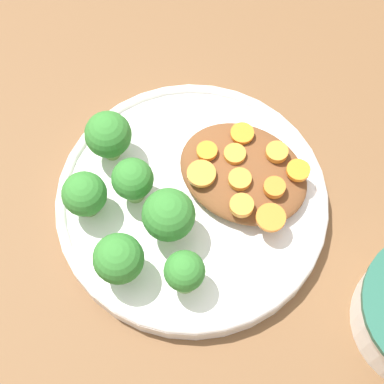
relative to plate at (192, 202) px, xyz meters
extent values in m
plane|color=brown|center=(0.00, 0.00, -0.01)|extent=(4.00, 4.00, 0.00)
cylinder|color=white|center=(0.00, 0.00, 0.00)|extent=(0.25, 0.25, 0.02)
torus|color=white|center=(0.00, 0.00, 0.01)|extent=(0.25, 0.25, 0.01)
ellipsoid|color=brown|center=(0.03, 0.04, 0.02)|extent=(0.12, 0.10, 0.02)
cylinder|color=#7FA85B|center=(-0.05, -0.02, 0.02)|extent=(0.02, 0.02, 0.02)
sphere|color=#337A2D|center=(-0.05, -0.02, 0.04)|extent=(0.04, 0.04, 0.04)
cylinder|color=#759E51|center=(0.00, -0.04, 0.02)|extent=(0.02, 0.02, 0.02)
sphere|color=#337A2D|center=(0.00, -0.04, 0.04)|extent=(0.05, 0.05, 0.05)
cylinder|color=#759E51|center=(-0.09, 0.00, 0.02)|extent=(0.02, 0.02, 0.02)
sphere|color=#337A2D|center=(-0.09, 0.00, 0.04)|extent=(0.04, 0.04, 0.04)
cylinder|color=#759E51|center=(-0.07, -0.06, 0.02)|extent=(0.02, 0.02, 0.02)
sphere|color=#337A2D|center=(-0.07, -0.06, 0.04)|extent=(0.04, 0.04, 0.04)
cylinder|color=#7FA85B|center=(-0.01, -0.09, 0.02)|extent=(0.01, 0.01, 0.02)
sphere|color=#337A2D|center=(-0.01, -0.09, 0.04)|extent=(0.04, 0.04, 0.04)
cylinder|color=#7FA85B|center=(0.04, -0.07, 0.02)|extent=(0.02, 0.02, 0.02)
sphere|color=#337A2D|center=(0.04, -0.07, 0.04)|extent=(0.03, 0.03, 0.03)
cylinder|color=orange|center=(0.01, 0.07, 0.03)|extent=(0.02, 0.02, 0.00)
cylinder|color=orange|center=(0.05, 0.07, 0.03)|extent=(0.02, 0.02, 0.01)
cylinder|color=orange|center=(0.02, 0.05, 0.03)|extent=(0.02, 0.02, 0.01)
cylinder|color=orange|center=(0.00, 0.02, 0.03)|extent=(0.03, 0.03, 0.00)
cylinder|color=orange|center=(0.07, 0.01, 0.03)|extent=(0.03, 0.03, 0.00)
cylinder|color=orange|center=(0.03, 0.03, 0.03)|extent=(0.02, 0.02, 0.01)
cylinder|color=orange|center=(-0.01, 0.04, 0.03)|extent=(0.02, 0.02, 0.00)
cylinder|color=orange|center=(0.07, 0.06, 0.03)|extent=(0.02, 0.02, 0.00)
cylinder|color=orange|center=(0.06, 0.04, 0.03)|extent=(0.02, 0.02, 0.01)
cylinder|color=orange|center=(0.05, 0.01, 0.03)|extent=(0.02, 0.02, 0.01)
camera|label=1|loc=(0.13, -0.21, 0.54)|focal=60.00mm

